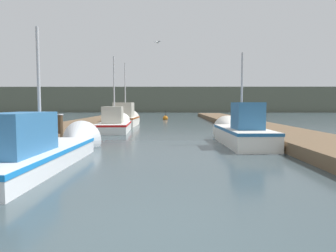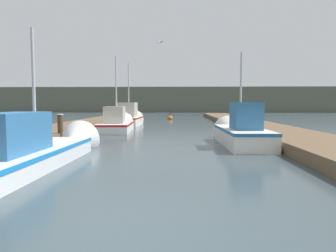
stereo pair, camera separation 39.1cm
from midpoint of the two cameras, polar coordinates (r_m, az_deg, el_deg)
ground_plane at (r=3.79m, az=-8.86°, el=-20.21°), size 200.00×200.00×0.00m
dock_left at (r=20.36m, az=-16.73°, el=0.17°), size 2.84×40.00×0.38m
dock_right at (r=20.05m, az=14.47°, el=0.15°), size 2.84×40.00×0.38m
distant_shore_ridge at (r=63.29m, az=-0.08°, el=4.95°), size 120.00×16.00×4.74m
fishing_boat_0 at (r=8.75m, az=-23.15°, el=-3.85°), size 1.60×6.44×3.96m
fishing_boat_1 at (r=12.08m, az=12.71°, el=-1.03°), size 1.59×4.99×3.89m
fishing_boat_2 at (r=17.77m, az=-10.64°, el=0.37°), size 1.95×4.79×4.79m
fishing_boat_3 at (r=22.05m, az=-8.58°, el=1.52°), size 1.74×4.35×4.96m
mooring_piling_1 at (r=12.83m, az=-20.65°, el=-0.42°), size 0.25×0.25×1.16m
channel_buoy at (r=29.91m, az=-0.88°, el=1.51°), size 0.52×0.52×1.02m
seagull_lead at (r=19.66m, az=-2.65°, el=15.67°), size 0.49×0.45×0.12m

